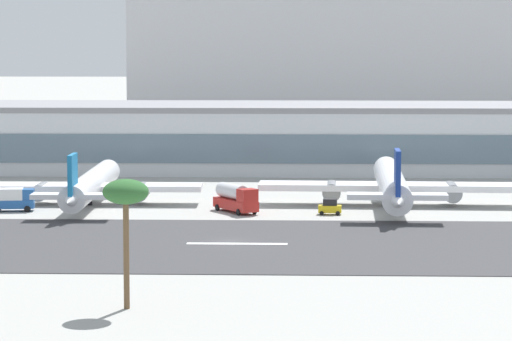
% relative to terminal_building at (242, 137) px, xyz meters
% --- Properties ---
extents(ground_plane, '(1400.00, 1400.00, 0.00)m').
position_rel_terminal_building_xyz_m(ground_plane, '(2.39, -85.62, -6.16)').
color(ground_plane, '#9E9E99').
extents(runway_strip, '(800.00, 39.29, 0.08)m').
position_rel_terminal_building_xyz_m(runway_strip, '(2.39, -87.25, -6.12)').
color(runway_strip, '#38383A').
rests_on(runway_strip, ground_plane).
extents(runway_centreline_dash_4, '(12.00, 1.20, 0.01)m').
position_rel_terminal_building_xyz_m(runway_centreline_dash_4, '(3.36, -87.25, -6.08)').
color(runway_centreline_dash_4, white).
rests_on(runway_centreline_dash_4, runway_strip).
extents(terminal_building, '(155.77, 28.90, 12.32)m').
position_rel_terminal_building_xyz_m(terminal_building, '(0.00, 0.00, 0.00)').
color(terminal_building, silver).
rests_on(terminal_building, ground_plane).
extents(distant_hotel_block, '(142.90, 30.96, 46.65)m').
position_rel_terminal_building_xyz_m(distant_hotel_block, '(34.04, 128.13, 17.16)').
color(distant_hotel_block, '#BCBCC1').
rests_on(distant_hotel_block, ground_plane).
extents(airliner_blue_tail_gate_0, '(32.94, 42.88, 8.95)m').
position_rel_terminal_building_xyz_m(airliner_blue_tail_gate_0, '(-20.05, -52.25, -3.31)').
color(airliner_blue_tail_gate_0, silver).
rests_on(airliner_blue_tail_gate_0, ground_plane).
extents(airliner_navy_tail_gate_1, '(39.16, 46.98, 9.80)m').
position_rel_terminal_building_xyz_m(airliner_navy_tail_gate_1, '(24.23, -52.11, -3.04)').
color(airliner_navy_tail_gate_1, white).
rests_on(airliner_navy_tail_gate_1, ground_plane).
extents(service_baggage_tug_0, '(3.29, 2.05, 2.20)m').
position_rel_terminal_building_xyz_m(service_baggage_tug_0, '(15.02, -61.25, -5.12)').
color(service_baggage_tug_0, gold).
rests_on(service_baggage_tug_0, ground_plane).
extents(service_box_truck_1, '(6.26, 3.32, 3.25)m').
position_rel_terminal_building_xyz_m(service_box_truck_1, '(-29.90, -59.28, -4.38)').
color(service_box_truck_1, '#23569E').
rests_on(service_box_truck_1, ground_plane).
extents(service_fuel_truck_2, '(6.82, 8.54, 3.95)m').
position_rel_terminal_building_xyz_m(service_fuel_truck_2, '(1.80, -59.47, -4.14)').
color(service_fuel_truck_2, '#B2231E').
rests_on(service_fuel_truck_2, ground_plane).
extents(palm_tree_0, '(4.13, 4.13, 11.77)m').
position_rel_terminal_building_xyz_m(palm_tree_0, '(-4.79, -123.41, 4.09)').
color(palm_tree_0, brown).
rests_on(palm_tree_0, ground_plane).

